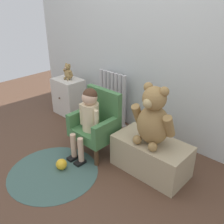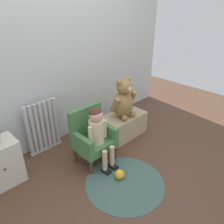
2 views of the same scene
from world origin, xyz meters
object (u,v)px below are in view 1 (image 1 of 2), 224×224
child_armchair (97,123)px  floor_rug (53,172)px  child_figure (89,114)px  toy_ball (61,164)px  low_bench (151,156)px  small_dresser (69,96)px  small_teddy_bear (68,72)px  large_teddy_bear (153,119)px  radiator (112,98)px

child_armchair → floor_rug: bearing=-92.8°
child_figure → toy_ball: (-0.01, -0.35, -0.41)m
toy_ball → low_bench: bearing=42.3°
child_armchair → child_figure: bearing=-90.0°
floor_rug → toy_ball: 0.10m
small_dresser → child_figure: size_ratio=0.68×
child_figure → low_bench: bearing=19.0°
small_dresser → low_bench: size_ratio=0.71×
floor_rug → toy_ball: bearing=81.6°
small_teddy_bear → floor_rug: small_teddy_bear is taller
small_dresser → floor_rug: (0.90, -0.91, -0.24)m
child_figure → small_teddy_bear: bearing=152.4°
low_bench → floor_rug: 0.92m
small_dresser → floor_rug: bearing=-45.4°
small_dresser → large_teddy_bear: bearing=-10.3°
child_figure → small_teddy_bear: (-0.91, 0.48, 0.12)m
child_armchair → child_figure: size_ratio=0.92×
small_dresser → floor_rug: small_dresser is taller
child_figure → large_teddy_bear: large_teddy_bear is taller
small_dresser → child_armchair: size_ratio=0.74×
large_teddy_bear → toy_ball: large_teddy_bear is taller
child_figure → small_dresser: bearing=153.3°
child_figure → low_bench: size_ratio=1.03×
child_armchair → large_teddy_bear: (0.61, 0.08, 0.24)m
small_dresser → child_armchair: bearing=-21.1°
floor_rug → toy_ball: size_ratio=7.96×
large_teddy_bear → small_teddy_bear: large_teddy_bear is taller
radiator → small_dresser: (-0.61, -0.21, -0.08)m
floor_rug → small_dresser: bearing=134.6°
child_armchair → floor_rug: child_armchair is taller
low_bench → toy_ball: low_bench is taller
large_teddy_bear → small_teddy_bear: 1.55m
small_teddy_bear → toy_ball: 1.34m
child_figure → low_bench: (0.61, 0.21, -0.30)m
child_figure → floor_rug: (-0.03, -0.44, -0.46)m
large_teddy_bear → radiator: bearing=152.2°
child_armchair → toy_ball: child_armchair is taller
child_armchair → large_teddy_bear: bearing=7.4°
large_teddy_bear → small_teddy_bear: size_ratio=2.59×
large_teddy_bear → low_bench: bearing=108.4°
small_teddy_bear → child_armchair: bearing=-22.1°
low_bench → floor_rug: (-0.63, -0.65, -0.16)m
radiator → child_figure: bearing=-65.1°
large_teddy_bear → toy_ball: (-0.63, -0.54, -0.50)m
small_teddy_bear → floor_rug: 1.40m
radiator → large_teddy_bear: 1.07m
radiator → low_bench: size_ratio=0.96×
toy_ball → floor_rug: bearing=-98.4°
child_figure → low_bench: 0.71m
toy_ball → child_armchair: bearing=88.3°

